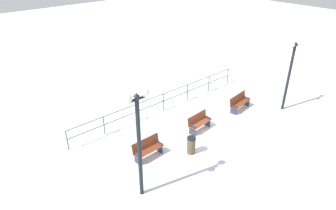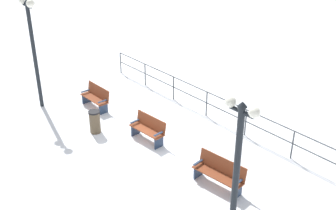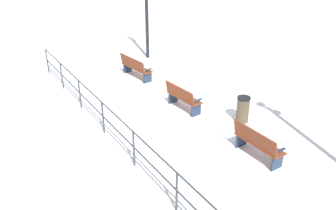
# 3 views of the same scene
# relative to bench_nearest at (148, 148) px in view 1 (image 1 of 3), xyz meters

# --- Properties ---
(ground_plane) EXTENTS (80.00, 80.00, 0.00)m
(ground_plane) POSITION_rel_bench_nearest_xyz_m (-0.04, 3.50, -0.48)
(ground_plane) COLOR white
(ground_plane) RESTS_ON ground
(bench_nearest) EXTENTS (0.53, 1.53, 0.94)m
(bench_nearest) POSITION_rel_bench_nearest_xyz_m (0.00, 0.00, 0.00)
(bench_nearest) COLOR brown
(bench_nearest) RESTS_ON ground
(bench_second) EXTENTS (0.61, 1.49, 0.92)m
(bench_second) POSITION_rel_bench_nearest_xyz_m (-0.05, 3.49, -0.01)
(bench_second) COLOR brown
(bench_second) RESTS_ON ground
(bench_third) EXTENTS (0.69, 1.73, 0.92)m
(bench_third) POSITION_rel_bench_nearest_xyz_m (-0.05, 6.98, -0.00)
(bench_third) COLOR brown
(bench_third) RESTS_ON ground
(lamppost_near) EXTENTS (0.32, 1.03, 4.54)m
(lamppost_near) POSITION_rel_bench_nearest_xyz_m (1.69, -1.62, 2.61)
(lamppost_near) COLOR black
(lamppost_near) RESTS_ON ground
(lamppost_middle) EXTENTS (0.25, 0.89, 4.17)m
(lamppost_middle) POSITION_rel_bench_nearest_xyz_m (1.69, 9.00, 2.16)
(lamppost_middle) COLOR black
(lamppost_middle) RESTS_ON ground
(waterfront_railing) EXTENTS (0.05, 12.14, 1.07)m
(waterfront_railing) POSITION_rel_bench_nearest_xyz_m (-2.99, 3.50, 0.24)
(waterfront_railing) COLOR #383D42
(waterfront_railing) RESTS_ON ground
(trash_bin) EXTENTS (0.43, 0.43, 0.87)m
(trash_bin) POSITION_rel_bench_nearest_xyz_m (1.11, 1.74, -0.04)
(trash_bin) COLOR brown
(trash_bin) RESTS_ON ground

